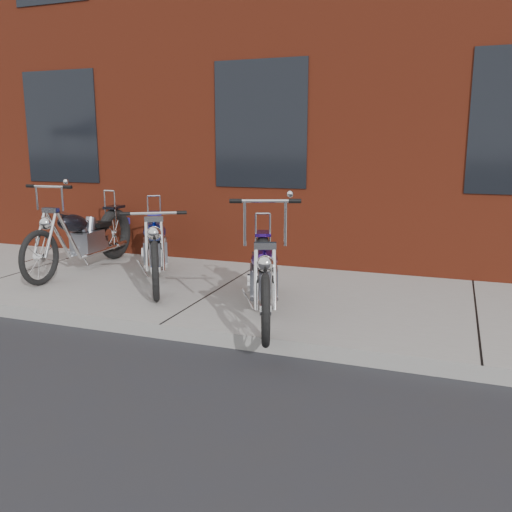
% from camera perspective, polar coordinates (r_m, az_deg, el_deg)
% --- Properties ---
extents(ground, '(120.00, 120.00, 0.00)m').
position_cam_1_polar(ground, '(5.60, -10.05, -8.58)').
color(ground, '#262628').
rests_on(ground, ground).
extents(sidewalk, '(22.00, 3.00, 0.15)m').
position_cam_1_polar(sidewalk, '(6.85, -3.80, -3.99)').
color(sidewalk, gray).
rests_on(sidewalk, ground).
extents(building_brick, '(22.00, 10.00, 8.00)m').
position_cam_1_polar(building_brick, '(12.98, 8.42, 20.77)').
color(building_brick, maroon).
rests_on(building_brick, ground).
extents(chopper_purple, '(0.93, 2.20, 1.29)m').
position_cam_1_polar(chopper_purple, '(5.63, 0.85, -2.28)').
color(chopper_purple, black).
rests_on(chopper_purple, sidewalk).
extents(chopper_blue, '(1.33, 2.17, 1.06)m').
position_cam_1_polar(chopper_blue, '(7.17, -10.54, 0.77)').
color(chopper_blue, black).
rests_on(chopper_blue, sidewalk).
extents(chopper_third, '(0.61, 2.48, 1.26)m').
position_cam_1_polar(chopper_third, '(8.12, -17.68, 1.73)').
color(chopper_third, black).
rests_on(chopper_third, sidewalk).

